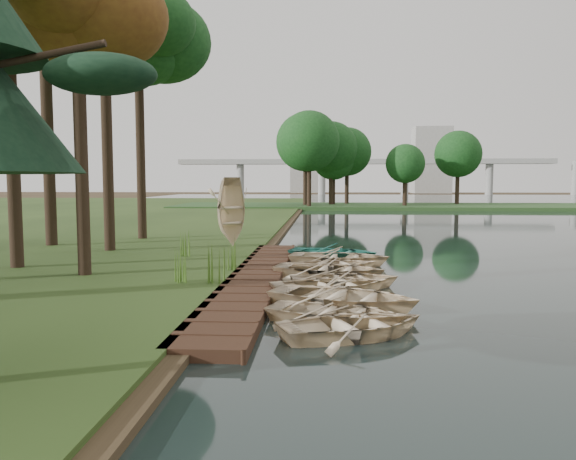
# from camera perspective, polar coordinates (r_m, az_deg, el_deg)

# --- Properties ---
(ground) EXTENTS (300.00, 300.00, 0.00)m
(ground) POSITION_cam_1_polar(r_m,az_deg,el_deg) (17.70, 1.91, -5.50)
(ground) COLOR #3D2F1D
(boardwalk) EXTENTS (1.60, 16.00, 0.30)m
(boardwalk) POSITION_cam_1_polar(r_m,az_deg,el_deg) (17.80, -3.27, -4.96)
(boardwalk) COLOR #362015
(boardwalk) RESTS_ON ground
(peninsula) EXTENTS (50.00, 14.00, 0.45)m
(peninsula) POSITION_cam_1_polar(r_m,az_deg,el_deg) (67.88, 9.98, 2.36)
(peninsula) COLOR #284820
(peninsula) RESTS_ON ground
(far_trees) EXTENTS (45.60, 5.60, 8.80)m
(far_trees) POSITION_cam_1_polar(r_m,az_deg,el_deg) (67.61, 7.23, 7.64)
(far_trees) COLOR black
(far_trees) RESTS_ON peninsula
(bridge) EXTENTS (95.90, 4.00, 8.60)m
(bridge) POSITION_cam_1_polar(r_m,az_deg,el_deg) (137.96, 8.61, 6.50)
(bridge) COLOR #A5A5A0
(bridge) RESTS_ON ground
(building_a) EXTENTS (10.00, 8.00, 18.00)m
(building_a) POSITION_cam_1_polar(r_m,az_deg,el_deg) (160.24, 14.36, 6.87)
(building_a) COLOR #A5A5A0
(building_a) RESTS_ON ground
(building_b) EXTENTS (8.00, 8.00, 12.00)m
(building_b) POSITION_cam_1_polar(r_m,az_deg,el_deg) (162.52, 1.72, 5.94)
(building_b) COLOR #A5A5A0
(building_b) RESTS_ON ground
(rowboat_0) EXTENTS (3.80, 3.32, 0.65)m
(rowboat_0) POSITION_cam_1_polar(r_m,az_deg,el_deg) (11.65, 6.73, -9.16)
(rowboat_0) COLOR beige
(rowboat_0) RESTS_ON water
(rowboat_1) EXTENTS (3.65, 3.08, 0.65)m
(rowboat_1) POSITION_cam_1_polar(r_m,az_deg,el_deg) (12.64, 4.84, -8.05)
(rowboat_1) COLOR beige
(rowboat_1) RESTS_ON water
(rowboat_2) EXTENTS (4.45, 3.82, 0.78)m
(rowboat_2) POSITION_cam_1_polar(r_m,az_deg,el_deg) (13.99, 5.67, -6.50)
(rowboat_2) COLOR beige
(rowboat_2) RESTS_ON water
(rowboat_3) EXTENTS (3.99, 3.39, 0.70)m
(rowboat_3) POSITION_cam_1_polar(r_m,az_deg,el_deg) (15.80, 4.42, -5.31)
(rowboat_3) COLOR beige
(rowboat_3) RESTS_ON water
(rowboat_4) EXTENTS (3.57, 2.81, 0.67)m
(rowboat_4) POSITION_cam_1_polar(r_m,az_deg,el_deg) (16.78, 5.87, -4.77)
(rowboat_4) COLOR beige
(rowboat_4) RESTS_ON water
(rowboat_5) EXTENTS (4.08, 3.30, 0.75)m
(rowboat_5) POSITION_cam_1_polar(r_m,az_deg,el_deg) (18.33, 4.21, -3.81)
(rowboat_5) COLOR beige
(rowboat_5) RESTS_ON water
(rowboat_6) EXTENTS (3.81, 3.20, 0.67)m
(rowboat_6) POSITION_cam_1_polar(r_m,az_deg,el_deg) (19.62, 4.54, -3.34)
(rowboat_6) COLOR beige
(rowboat_6) RESTS_ON water
(rowboat_7) EXTENTS (4.09, 3.19, 0.77)m
(rowboat_7) POSITION_cam_1_polar(r_m,az_deg,el_deg) (21.22, 5.23, -2.58)
(rowboat_7) COLOR beige
(rowboat_7) RESTS_ON water
(rowboat_8) EXTENTS (4.13, 3.44, 0.74)m
(rowboat_8) POSITION_cam_1_polar(r_m,az_deg,el_deg) (22.75, 4.59, -2.11)
(rowboat_8) COLOR teal
(rowboat_8) RESTS_ON water
(stored_rowboat) EXTENTS (3.78, 3.72, 0.64)m
(stored_rowboat) POSITION_cam_1_polar(r_m,az_deg,el_deg) (25.17, -5.77, -0.98)
(stored_rowboat) COLOR beige
(stored_rowboat) RESTS_ON bank
(tree_2) EXTENTS (3.85, 3.85, 9.80)m
(tree_2) POSITION_cam_1_polar(r_m,az_deg,el_deg) (19.24, -20.68, 20.13)
(tree_2) COLOR black
(tree_2) RESTS_ON bank
(tree_4) EXTENTS (3.84, 3.84, 12.06)m
(tree_4) POSITION_cam_1_polar(r_m,az_deg,el_deg) (25.92, -18.26, 21.07)
(tree_4) COLOR black
(tree_4) RESTS_ON bank
(tree_6) EXTENTS (5.19, 5.19, 12.46)m
(tree_6) POSITION_cam_1_polar(r_m,az_deg,el_deg) (30.53, -15.00, 18.54)
(tree_6) COLOR black
(tree_6) RESTS_ON bank
(reeds_0) EXTENTS (0.60, 0.60, 1.01)m
(reeds_0) POSITION_cam_1_polar(r_m,az_deg,el_deg) (16.39, -7.39, -3.53)
(reeds_0) COLOR #3F661E
(reeds_0) RESTS_ON bank
(reeds_1) EXTENTS (0.60, 0.60, 0.96)m
(reeds_1) POSITION_cam_1_polar(r_m,az_deg,el_deg) (16.57, -10.66, -3.57)
(reeds_1) COLOR #3F661E
(reeds_1) RESTS_ON bank
(reeds_2) EXTENTS (0.60, 0.60, 0.99)m
(reeds_2) POSITION_cam_1_polar(r_m,az_deg,el_deg) (18.77, -5.96, -2.47)
(reeds_2) COLOR #3F661E
(reeds_2) RESTS_ON bank
(reeds_3) EXTENTS (0.60, 0.60, 0.97)m
(reeds_3) POSITION_cam_1_polar(r_m,az_deg,el_deg) (22.41, -10.31, -1.35)
(reeds_3) COLOR #3F661E
(reeds_3) RESTS_ON bank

